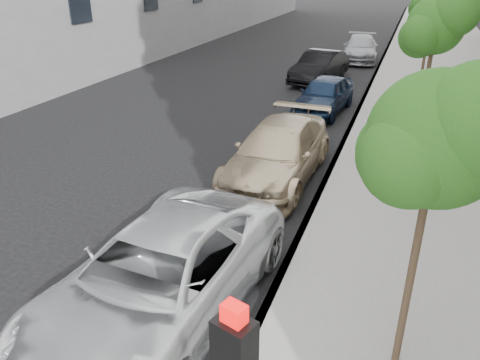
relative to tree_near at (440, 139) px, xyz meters
The scene contains 10 objects.
sidewalk 22.78m from the tree_near, 87.27° to the left, with size 6.40×72.00×0.14m, color gray.
curb 22.84m from the tree_near, 95.21° to the left, with size 0.15×72.00×0.14m, color #9E9B93.
tree_near is the anchor object (origin of this frame).
tree_mid 6.52m from the tree_near, 90.00° to the left, with size 1.64×1.44×4.57m.
tree_far 13.01m from the tree_near, 90.00° to the left, with size 1.68×1.48×4.68m.
minivan 4.50m from the tree_near, behind, with size 2.48×5.38×1.49m, color silver.
suv 7.12m from the tree_near, 120.40° to the left, with size 2.00×4.92×1.43m, color #C5B08C.
sedan_blue 12.75m from the tree_near, 105.51° to the left, with size 1.56×3.89×1.32m, color #101F37.
sedan_black 17.58m from the tree_near, 104.87° to the left, with size 1.49×4.28×1.41m, color black.
sedan_rear 23.21m from the tree_near, 98.30° to the left, with size 1.90×4.67×1.35m, color gray.
Camera 1 is at (2.83, -3.71, 5.19)m, focal length 35.00 mm.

